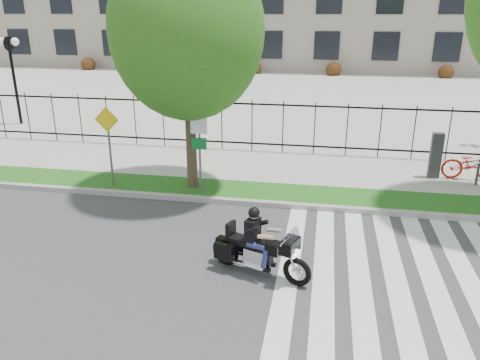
# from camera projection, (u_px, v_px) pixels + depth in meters

# --- Properties ---
(ground) EXTENTS (120.00, 120.00, 0.00)m
(ground) POSITION_uv_depth(u_px,v_px,m) (183.00, 276.00, 9.98)
(ground) COLOR #3C3C3F
(ground) RESTS_ON ground
(curb) EXTENTS (60.00, 0.20, 0.15)m
(curb) POSITION_uv_depth(u_px,v_px,m) (224.00, 201.00, 13.75)
(curb) COLOR #9C9A93
(curb) RESTS_ON ground
(grass_verge) EXTENTS (60.00, 1.50, 0.15)m
(grass_verge) POSITION_uv_depth(u_px,v_px,m) (230.00, 191.00, 14.53)
(grass_verge) COLOR #1A4E13
(grass_verge) RESTS_ON ground
(sidewalk) EXTENTS (60.00, 3.50, 0.15)m
(sidewalk) POSITION_uv_depth(u_px,v_px,m) (244.00, 166.00, 16.85)
(sidewalk) COLOR gray
(sidewalk) RESTS_ON ground
(plaza) EXTENTS (80.00, 34.00, 0.10)m
(plaza) POSITION_uv_depth(u_px,v_px,m) (287.00, 90.00, 33.08)
(plaza) COLOR gray
(plaza) RESTS_ON ground
(crosswalk_stripes) EXTENTS (5.70, 8.00, 0.01)m
(crosswalk_stripes) POSITION_uv_depth(u_px,v_px,m) (420.00, 300.00, 9.15)
(crosswalk_stripes) COLOR silver
(crosswalk_stripes) RESTS_ON ground
(iron_fence) EXTENTS (30.00, 0.06, 2.00)m
(iron_fence) POSITION_uv_depth(u_px,v_px,m) (252.00, 126.00, 18.10)
(iron_fence) COLOR black
(iron_fence) RESTS_ON sidewalk
(lamp_post_left) EXTENTS (1.06, 0.70, 4.25)m
(lamp_post_left) POSITION_uv_depth(u_px,v_px,m) (11.00, 59.00, 22.05)
(lamp_post_left) COLOR black
(lamp_post_left) RESTS_ON ground
(street_tree_1) EXTENTS (4.42, 4.42, 7.22)m
(street_tree_1) POSITION_uv_depth(u_px,v_px,m) (187.00, 31.00, 13.13)
(street_tree_1) COLOR #3E3021
(street_tree_1) RESTS_ON grass_verge
(sign_pole_regulatory) EXTENTS (0.50, 0.09, 2.50)m
(sign_pole_regulatory) POSITION_uv_depth(u_px,v_px,m) (199.00, 140.00, 13.77)
(sign_pole_regulatory) COLOR #59595B
(sign_pole_regulatory) RESTS_ON grass_verge
(sign_pole_warning) EXTENTS (0.78, 0.09, 2.49)m
(sign_pole_warning) POSITION_uv_depth(u_px,v_px,m) (108.00, 136.00, 14.26)
(sign_pole_warning) COLOR #59595B
(sign_pole_warning) RESTS_ON grass_verge
(motorcycle_rider) EXTENTS (2.27, 1.17, 1.83)m
(motorcycle_rider) POSITION_uv_depth(u_px,v_px,m) (259.00, 248.00, 9.87)
(motorcycle_rider) COLOR black
(motorcycle_rider) RESTS_ON ground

